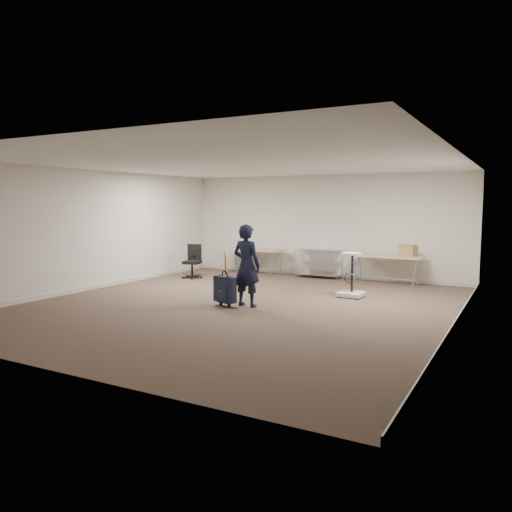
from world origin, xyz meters
The scene contains 10 objects.
ground centered at (0.00, 0.00, 0.00)m, with size 9.00×9.00×0.00m, color #49382C.
room_shell centered at (0.00, 1.38, 0.05)m, with size 8.00×9.00×9.00m.
folding_table_left centered at (-1.90, 3.95, 0.68)m, with size 1.80×0.75×0.73m.
folding_table_right centered at (1.90, 3.95, 0.68)m, with size 1.80×0.75×0.73m.
wire_shelf centered at (0.00, 4.20, 0.44)m, with size 1.22×0.47×0.80m.
person centered at (0.16, -0.05, 0.81)m, with size 0.59×0.39×1.62m, color black.
suitcase centered at (-0.21, -0.26, 0.34)m, with size 0.41×0.29×1.01m.
office_chair centered at (-2.98, 2.50, 0.28)m, with size 0.56×0.56×0.92m.
equipment_cart centered at (1.66, 1.90, 0.25)m, with size 0.54×0.54×0.96m.
cardboard_box centered at (2.41, 4.04, 0.87)m, with size 0.37×0.28×0.28m, color #956545.
Camera 1 is at (4.96, -8.46, 2.02)m, focal length 35.00 mm.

